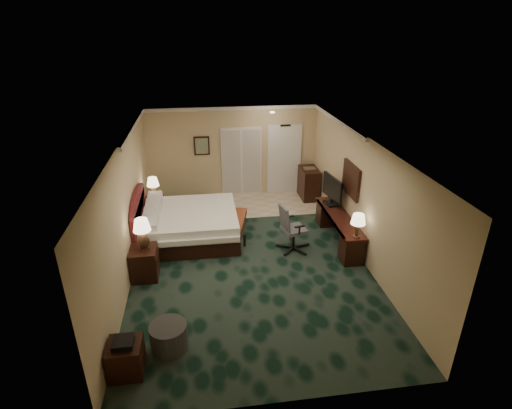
{
  "coord_description": "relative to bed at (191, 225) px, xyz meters",
  "views": [
    {
      "loc": [
        -0.92,
        -7.59,
        4.85
      ],
      "look_at": [
        0.24,
        0.6,
        1.07
      ],
      "focal_mm": 28.0,
      "sensor_mm": 36.0,
      "label": 1
    }
  ],
  "objects": [
    {
      "name": "ottoman",
      "position": [
        -0.34,
        -3.65,
        -0.14
      ],
      "size": [
        0.68,
        0.68,
        0.44
      ],
      "primitive_type": "cylinder",
      "rotation": [
        0.0,
        0.0,
        -0.12
      ],
      "color": "#303030",
      "rests_on": "ground"
    },
    {
      "name": "ceiling",
      "position": [
        1.28,
        -1.19,
        2.35
      ],
      "size": [
        5.0,
        7.5,
        0.0
      ],
      "primitive_type": "cube",
      "color": "silver",
      "rests_on": "wall_back"
    },
    {
      "name": "tv",
      "position": [
        3.52,
        0.01,
        0.69
      ],
      "size": [
        0.22,
        0.94,
        0.73
      ],
      "primitive_type": "cube",
      "rotation": [
        0.0,
        0.0,
        0.15
      ],
      "color": "black",
      "rests_on": "desk"
    },
    {
      "name": "wall_right",
      "position": [
        3.78,
        -1.19,
        1.0
      ],
      "size": [
        0.0,
        7.5,
        2.7
      ],
      "primitive_type": "cube",
      "color": "#D8B989",
      "rests_on": "ground"
    },
    {
      "name": "desk_chair",
      "position": [
        2.37,
        -0.89,
        0.21
      ],
      "size": [
        0.78,
        0.75,
        1.14
      ],
      "primitive_type": null,
      "rotation": [
        0.0,
        0.0,
        0.22
      ],
      "color": "#494754",
      "rests_on": "ground"
    },
    {
      "name": "wall_front",
      "position": [
        1.28,
        -4.94,
        1.0
      ],
      "size": [
        5.0,
        0.0,
        2.7
      ],
      "primitive_type": "cube",
      "color": "#D8B989",
      "rests_on": "ground"
    },
    {
      "name": "desk_lamp",
      "position": [
        3.54,
        -1.7,
        0.59
      ],
      "size": [
        0.34,
        0.34,
        0.55
      ],
      "primitive_type": null,
      "rotation": [
        0.0,
        0.0,
        0.09
      ],
      "color": "black",
      "rests_on": "desk"
    },
    {
      "name": "wall_back",
      "position": [
        1.28,
        2.56,
        1.0
      ],
      "size": [
        5.0,
        0.0,
        2.7
      ],
      "primitive_type": "cube",
      "color": "#D8B989",
      "rests_on": "ground"
    },
    {
      "name": "crown_molding",
      "position": [
        1.28,
        -1.19,
        2.3
      ],
      "size": [
        5.0,
        7.5,
        0.1
      ],
      "primitive_type": null,
      "color": "white",
      "rests_on": "wall_back"
    },
    {
      "name": "side_table",
      "position": [
        -0.94,
        -4.08,
        -0.08
      ],
      "size": [
        0.5,
        0.5,
        0.54
      ],
      "primitive_type": "cube",
      "color": "black",
      "rests_on": "ground"
    },
    {
      "name": "wall_left",
      "position": [
        -1.22,
        -1.19,
        1.0
      ],
      "size": [
        0.0,
        7.5,
        2.7
      ],
      "primitive_type": "cube",
      "color": "#D8B989",
      "rests_on": "ground"
    },
    {
      "name": "wall_mirror",
      "position": [
        3.74,
        -0.59,
        1.2
      ],
      "size": [
        0.05,
        0.95,
        0.75
      ],
      "primitive_type": "cube",
      "color": "white",
      "rests_on": "wall_right"
    },
    {
      "name": "lamp_far",
      "position": [
        -0.93,
        1.11,
        0.56
      ],
      "size": [
        0.39,
        0.39,
        0.6
      ],
      "primitive_type": null,
      "rotation": [
        0.0,
        0.0,
        -0.28
      ],
      "color": "black",
      "rests_on": "nightstand_far"
    },
    {
      "name": "nightstand_near",
      "position": [
        -0.93,
        -1.55,
        -0.02
      ],
      "size": [
        0.53,
        0.61,
        0.66
      ],
      "primitive_type": "cube",
      "color": "black",
      "rests_on": "ground"
    },
    {
      "name": "headboard",
      "position": [
        -1.16,
        -0.19,
        0.35
      ],
      "size": [
        0.12,
        2.0,
        1.4
      ],
      "primitive_type": null,
      "color": "#451219",
      "rests_on": "ground"
    },
    {
      "name": "lamp_near",
      "position": [
        -0.9,
        -1.53,
        0.64
      ],
      "size": [
        0.44,
        0.44,
        0.66
      ],
      "primitive_type": null,
      "rotation": [
        0.0,
        0.0,
        -0.3
      ],
      "color": "black",
      "rests_on": "nightstand_near"
    },
    {
      "name": "closet_doors",
      "position": [
        1.53,
        2.52,
        0.7
      ],
      "size": [
        1.2,
        0.06,
        2.1
      ],
      "primitive_type": "cube",
      "color": "#B4AD9D",
      "rests_on": "ground"
    },
    {
      "name": "nightstand_far",
      "position": [
        -0.95,
        1.11,
        -0.05
      ],
      "size": [
        0.49,
        0.57,
        0.62
      ],
      "primitive_type": "cube",
      "color": "black",
      "rests_on": "ground"
    },
    {
      "name": "bed_bench",
      "position": [
        1.08,
        -0.02,
        -0.13
      ],
      "size": [
        0.75,
        1.4,
        0.45
      ],
      "primitive_type": "cube",
      "rotation": [
        0.0,
        0.0,
        -0.23
      ],
      "color": "brown",
      "rests_on": "ground"
    },
    {
      "name": "floor",
      "position": [
        1.28,
        -1.19,
        -0.35
      ],
      "size": [
        5.0,
        7.5,
        0.0
      ],
      "primitive_type": "cube",
      "color": "black",
      "rests_on": "ground"
    },
    {
      "name": "wall_art",
      "position": [
        0.38,
        2.52,
        1.25
      ],
      "size": [
        0.45,
        0.06,
        0.55
      ],
      "primitive_type": "cube",
      "color": "#4F6B5D",
      "rests_on": "wall_back"
    },
    {
      "name": "bed",
      "position": [
        0.0,
        0.0,
        0.0
      ],
      "size": [
        2.24,
        2.07,
        0.71
      ],
      "primitive_type": "cube",
      "color": "white",
      "rests_on": "ground"
    },
    {
      "name": "minibar",
      "position": [
        3.49,
        2.01,
        0.11
      ],
      "size": [
        0.48,
        0.87,
        0.92
      ],
      "primitive_type": "cube",
      "color": "black",
      "rests_on": "ground"
    },
    {
      "name": "desk",
      "position": [
        3.51,
        -0.67,
        -0.02
      ],
      "size": [
        0.5,
        2.33,
        0.67
      ],
      "primitive_type": "cube",
      "color": "black",
      "rests_on": "ground"
    },
    {
      "name": "tile_patch",
      "position": [
        2.18,
        1.71,
        -0.35
      ],
      "size": [
        3.2,
        1.7,
        0.01
      ],
      "primitive_type": "cube",
      "color": "#C6B796",
      "rests_on": "ground"
    },
    {
      "name": "entry_door",
      "position": [
        2.83,
        2.53,
        0.7
      ],
      "size": [
        1.02,
        0.06,
        2.18
      ],
      "primitive_type": "cube",
      "color": "white",
      "rests_on": "ground"
    }
  ]
}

